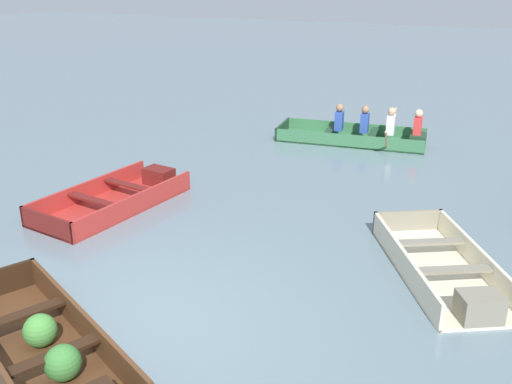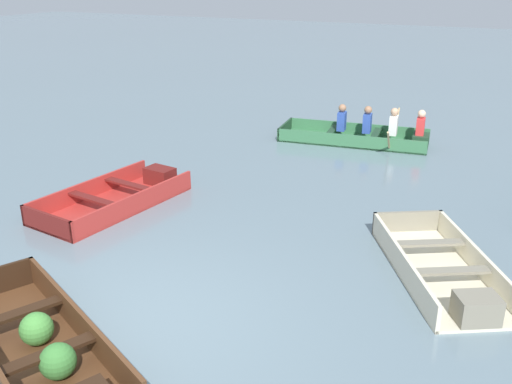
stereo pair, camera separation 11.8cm
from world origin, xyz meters
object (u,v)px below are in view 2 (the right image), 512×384
object	(u,v)px
skiff_cream_near_moored	(442,271)
skiff_red_far_moored	(119,197)
dinghy_dark_varnish_foreground	(42,350)
rowboat_green_with_crew	(365,134)

from	to	relation	value
skiff_cream_near_moored	skiff_red_far_moored	xyz separation A→B (m)	(-5.52, 0.23, -0.01)
dinghy_dark_varnish_foreground	rowboat_green_with_crew	distance (m)	9.43
dinghy_dark_varnish_foreground	skiff_red_far_moored	size ratio (longest dim) A/B	1.10
skiff_cream_near_moored	skiff_red_far_moored	size ratio (longest dim) A/B	0.98
skiff_cream_near_moored	dinghy_dark_varnish_foreground	bearing A→B (deg)	-133.76
skiff_red_far_moored	dinghy_dark_varnish_foreground	bearing A→B (deg)	-61.50
skiff_red_far_moored	rowboat_green_with_crew	xyz separation A→B (m)	(2.79, 5.58, 0.09)
skiff_cream_near_moored	rowboat_green_with_crew	world-z (taller)	rowboat_green_with_crew
skiff_red_far_moored	rowboat_green_with_crew	world-z (taller)	rowboat_green_with_crew
skiff_cream_near_moored	rowboat_green_with_crew	size ratio (longest dim) A/B	0.79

